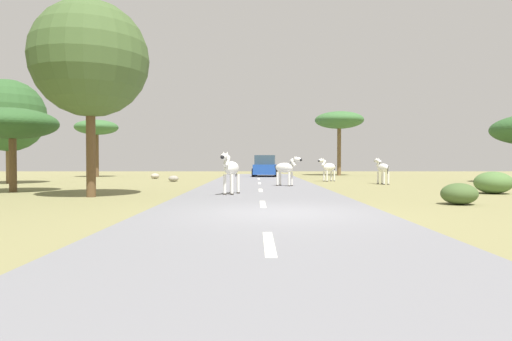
{
  "coord_description": "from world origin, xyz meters",
  "views": [
    {
      "loc": [
        -0.63,
        -10.56,
        1.3
      ],
      "look_at": [
        -0.59,
        11.69,
        0.82
      ],
      "focal_mm": 30.42,
      "sensor_mm": 36.0,
      "label": 1
    }
  ],
  "objects_px": {
    "zebra_2": "(382,168)",
    "tree_1": "(11,124)",
    "tree_6": "(96,128)",
    "car_0": "(265,167)",
    "tree_4": "(7,116)",
    "zebra_1": "(285,168)",
    "zebra_0": "(230,169)",
    "bush_1": "(458,194)",
    "rock_2": "(173,179)",
    "bush_0": "(492,183)",
    "zebra_3": "(327,167)",
    "tree_7": "(89,59)",
    "tree_0": "(338,121)",
    "rock_1": "(154,176)"
  },
  "relations": [
    {
      "from": "bush_1",
      "to": "rock_2",
      "type": "relative_size",
      "value": 1.69
    },
    {
      "from": "zebra_2",
      "to": "car_0",
      "type": "bearing_deg",
      "value": 106.12
    },
    {
      "from": "tree_6",
      "to": "tree_4",
      "type": "bearing_deg",
      "value": -96.58
    },
    {
      "from": "zebra_0",
      "to": "bush_0",
      "type": "height_order",
      "value": "zebra_0"
    },
    {
      "from": "tree_1",
      "to": "tree_6",
      "type": "distance_m",
      "value": 17.74
    },
    {
      "from": "tree_7",
      "to": "zebra_1",
      "type": "bearing_deg",
      "value": 39.32
    },
    {
      "from": "zebra_0",
      "to": "car_0",
      "type": "height_order",
      "value": "car_0"
    },
    {
      "from": "tree_4",
      "to": "rock_1",
      "type": "height_order",
      "value": "tree_4"
    },
    {
      "from": "zebra_2",
      "to": "tree_1",
      "type": "distance_m",
      "value": 18.5
    },
    {
      "from": "zebra_1",
      "to": "car_0",
      "type": "xyz_separation_m",
      "value": [
        -0.75,
        14.11,
        -0.1
      ]
    },
    {
      "from": "zebra_1",
      "to": "rock_1",
      "type": "height_order",
      "value": "zebra_1"
    },
    {
      "from": "tree_6",
      "to": "rock_1",
      "type": "bearing_deg",
      "value": -31.76
    },
    {
      "from": "tree_6",
      "to": "rock_2",
      "type": "distance_m",
      "value": 12.04
    },
    {
      "from": "car_0",
      "to": "tree_6",
      "type": "relative_size",
      "value": 0.95
    },
    {
      "from": "zebra_0",
      "to": "zebra_2",
      "type": "bearing_deg",
      "value": -118.84
    },
    {
      "from": "tree_6",
      "to": "zebra_0",
      "type": "bearing_deg",
      "value": -57.81
    },
    {
      "from": "car_0",
      "to": "rock_1",
      "type": "xyz_separation_m",
      "value": [
        -8.29,
        -3.71,
        -0.65
      ]
    },
    {
      "from": "zebra_0",
      "to": "tree_4",
      "type": "height_order",
      "value": "tree_4"
    },
    {
      "from": "rock_1",
      "to": "rock_2",
      "type": "relative_size",
      "value": 0.98
    },
    {
      "from": "zebra_1",
      "to": "bush_1",
      "type": "xyz_separation_m",
      "value": [
        4.58,
        -8.86,
        -0.63
      ]
    },
    {
      "from": "zebra_2",
      "to": "bush_0",
      "type": "distance_m",
      "value": 7.44
    },
    {
      "from": "tree_6",
      "to": "rock_1",
      "type": "distance_m",
      "value": 7.64
    },
    {
      "from": "car_0",
      "to": "rock_2",
      "type": "bearing_deg",
      "value": -121.57
    },
    {
      "from": "rock_1",
      "to": "tree_0",
      "type": "bearing_deg",
      "value": 25.52
    },
    {
      "from": "bush_1",
      "to": "rock_1",
      "type": "relative_size",
      "value": 1.72
    },
    {
      "from": "bush_1",
      "to": "tree_7",
      "type": "bearing_deg",
      "value": 167.31
    },
    {
      "from": "zebra_3",
      "to": "tree_6",
      "type": "relative_size",
      "value": 0.32
    },
    {
      "from": "tree_0",
      "to": "tree_1",
      "type": "height_order",
      "value": "tree_0"
    },
    {
      "from": "bush_1",
      "to": "zebra_3",
      "type": "bearing_deg",
      "value": 95.59
    },
    {
      "from": "zebra_2",
      "to": "tree_6",
      "type": "bearing_deg",
      "value": 138.16
    },
    {
      "from": "tree_6",
      "to": "rock_2",
      "type": "xyz_separation_m",
      "value": [
        7.9,
        -8.24,
        -3.84
      ]
    },
    {
      "from": "zebra_0",
      "to": "tree_4",
      "type": "distance_m",
      "value": 16.29
    },
    {
      "from": "bush_0",
      "to": "car_0",
      "type": "bearing_deg",
      "value": 115.12
    },
    {
      "from": "zebra_1",
      "to": "tree_0",
      "type": "xyz_separation_m",
      "value": [
        6.05,
        17.6,
        4.03
      ]
    },
    {
      "from": "bush_0",
      "to": "zebra_1",
      "type": "bearing_deg",
      "value": 150.5
    },
    {
      "from": "tree_1",
      "to": "zebra_2",
      "type": "bearing_deg",
      "value": 19.4
    },
    {
      "from": "tree_6",
      "to": "bush_1",
      "type": "distance_m",
      "value": 30.01
    },
    {
      "from": "tree_0",
      "to": "tree_4",
      "type": "height_order",
      "value": "tree_4"
    },
    {
      "from": "zebra_3",
      "to": "tree_6",
      "type": "height_order",
      "value": "tree_6"
    },
    {
      "from": "zebra_1",
      "to": "bush_1",
      "type": "relative_size",
      "value": 1.41
    },
    {
      "from": "car_0",
      "to": "tree_4",
      "type": "distance_m",
      "value": 18.84
    },
    {
      "from": "zebra_0",
      "to": "tree_0",
      "type": "bearing_deg",
      "value": -93.88
    },
    {
      "from": "car_0",
      "to": "tree_4",
      "type": "relative_size",
      "value": 0.74
    },
    {
      "from": "tree_4",
      "to": "zebra_0",
      "type": "bearing_deg",
      "value": -33.26
    },
    {
      "from": "zebra_1",
      "to": "tree_4",
      "type": "distance_m",
      "value": 16.49
    },
    {
      "from": "rock_1",
      "to": "tree_7",
      "type": "bearing_deg",
      "value": -84.66
    },
    {
      "from": "zebra_3",
      "to": "bush_1",
      "type": "distance_m",
      "value": 14.94
    },
    {
      "from": "zebra_3",
      "to": "tree_7",
      "type": "distance_m",
      "value": 16.63
    },
    {
      "from": "zebra_0",
      "to": "zebra_2",
      "type": "xyz_separation_m",
      "value": [
        8.06,
        8.0,
        -0.11
      ]
    },
    {
      "from": "tree_0",
      "to": "rock_1",
      "type": "xyz_separation_m",
      "value": [
        -15.09,
        -7.2,
        -4.79
      ]
    }
  ]
}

